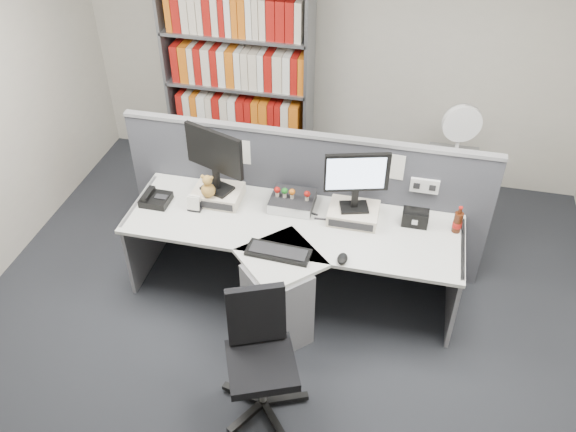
% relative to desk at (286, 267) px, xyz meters
% --- Properties ---
extents(ground, '(5.50, 5.50, 0.00)m').
position_rel_desk_xyz_m(ground, '(0.00, -0.60, -0.46)').
color(ground, '#282A2F').
rests_on(ground, ground).
extents(room_shell, '(5.04, 5.54, 2.72)m').
position_rel_desk_xyz_m(room_shell, '(0.00, -0.60, 1.33)').
color(room_shell, beige).
rests_on(room_shell, ground).
extents(partition, '(3.00, 0.08, 1.27)m').
position_rel_desk_xyz_m(partition, '(0.00, 0.65, 0.19)').
color(partition, '#43454C').
rests_on(partition, ground).
extents(desk, '(2.60, 1.20, 0.72)m').
position_rel_desk_xyz_m(desk, '(0.00, 0.00, 0.00)').
color(desk, silver).
rests_on(desk, ground).
extents(monitor_riser_left, '(0.38, 0.31, 0.10)m').
position_rel_desk_xyz_m(monitor_riser_left, '(-0.66, 0.38, 0.31)').
color(monitor_riser_left, beige).
rests_on(monitor_riser_left, desk).
extents(monitor_riser_right, '(0.38, 0.31, 0.10)m').
position_rel_desk_xyz_m(monitor_riser_right, '(0.44, 0.38, 0.31)').
color(monitor_riser_right, beige).
rests_on(monitor_riser_right, desk).
extents(monitor_left, '(0.51, 0.24, 0.54)m').
position_rel_desk_xyz_m(monitor_left, '(-0.66, 0.38, 0.68)').
color(monitor_left, black).
rests_on(monitor_left, monitor_riser_left).
extents(monitor_right, '(0.47, 0.21, 0.49)m').
position_rel_desk_xyz_m(monitor_right, '(0.44, 0.38, 0.66)').
color(monitor_right, black).
rests_on(monitor_right, monitor_riser_right).
extents(desktop_pc, '(0.34, 0.30, 0.09)m').
position_rel_desk_xyz_m(desktop_pc, '(-0.05, 0.43, 0.31)').
color(desktop_pc, black).
rests_on(desktop_pc, desk).
extents(figurines, '(0.29, 0.05, 0.09)m').
position_rel_desk_xyz_m(figurines, '(-0.07, 0.42, 0.41)').
color(figurines, beige).
rests_on(figurines, desktop_pc).
extents(keyboard, '(0.48, 0.20, 0.03)m').
position_rel_desk_xyz_m(keyboard, '(-0.03, -0.14, 0.28)').
color(keyboard, black).
rests_on(keyboard, desk).
extents(mouse, '(0.07, 0.12, 0.04)m').
position_rel_desk_xyz_m(mouse, '(0.44, -0.12, 0.29)').
color(mouse, black).
rests_on(mouse, desk).
extents(desk_phone, '(0.22, 0.20, 0.10)m').
position_rel_desk_xyz_m(desk_phone, '(-1.13, 0.23, 0.30)').
color(desk_phone, black).
rests_on(desk_phone, desk).
extents(desk_calendar, '(0.11, 0.08, 0.13)m').
position_rel_desk_xyz_m(desk_calendar, '(-0.79, 0.21, 0.32)').
color(desk_calendar, black).
rests_on(desk_calendar, desk).
extents(plush_toy, '(0.11, 0.11, 0.20)m').
position_rel_desk_xyz_m(plush_toy, '(-0.69, 0.28, 0.45)').
color(plush_toy, '#AE823A').
rests_on(plush_toy, monitor_riser_left).
extents(speaker, '(0.20, 0.11, 0.13)m').
position_rel_desk_xyz_m(speaker, '(0.91, 0.42, 0.33)').
color(speaker, black).
rests_on(speaker, desk).
extents(cola_bottle, '(0.07, 0.07, 0.23)m').
position_rel_desk_xyz_m(cola_bottle, '(1.23, 0.41, 0.35)').
color(cola_bottle, '#3F190A').
rests_on(cola_bottle, desk).
extents(shelving_unit, '(1.41, 0.40, 2.00)m').
position_rel_desk_xyz_m(shelving_unit, '(-0.90, 1.85, 0.52)').
color(shelving_unit, slate).
rests_on(shelving_unit, ground).
extents(filing_cabinet, '(0.45, 0.61, 0.70)m').
position_rel_desk_xyz_m(filing_cabinet, '(1.20, 1.40, -0.11)').
color(filing_cabinet, slate).
rests_on(filing_cabinet, ground).
extents(desk_fan, '(0.34, 0.20, 0.57)m').
position_rel_desk_xyz_m(desk_fan, '(1.20, 1.40, 0.60)').
color(desk_fan, white).
rests_on(desk_fan, filing_cabinet).
extents(office_chair, '(0.62, 0.61, 0.93)m').
position_rel_desk_xyz_m(office_chair, '(0.02, -0.87, 0.04)').
color(office_chair, silver).
rests_on(office_chair, ground).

